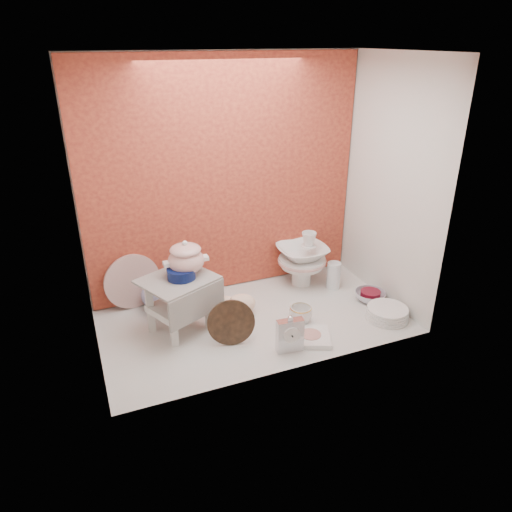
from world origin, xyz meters
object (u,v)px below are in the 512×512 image
Objects in this scene: soup_tureen at (186,257)px; crystal_bowl at (370,296)px; mantel_clock at (290,334)px; gold_rim_teacup at (301,315)px; floral_platter at (132,282)px; plush_pig at (240,304)px; blue_white_vase at (159,291)px; porcelain_tower at (302,259)px; dinner_plate_stack at (387,313)px; step_stool at (179,304)px.

soup_tureen is 1.24m from crystal_bowl.
mantel_clock is 0.28m from gold_rim_teacup.
floral_platter is 1.45× the size of plush_pig.
blue_white_vase is 0.98m from porcelain_tower.
gold_rim_teacup is at bearing -34.92° from blue_white_vase.
porcelain_tower reaches higher than floral_platter.
gold_rim_teacup is (0.17, 0.21, -0.04)m from mantel_clock.
mantel_clock is 0.80m from porcelain_tower.
blue_white_vase is 1.76× the size of gold_rim_teacup.
porcelain_tower is (-0.28, 0.60, 0.15)m from dinner_plate_stack.
plush_pig is at bearing -22.93° from step_stool.
floral_platter is 0.93× the size of porcelain_tower.
crystal_bowl is (0.55, 0.08, -0.04)m from gold_rim_teacup.
blue_white_vase is 0.98× the size of plush_pig.
blue_white_vase is 0.91m from mantel_clock.
gold_rim_teacup is at bearing 57.02° from mantel_clock.
porcelain_tower is (0.97, -0.05, 0.07)m from blue_white_vase.
plush_pig is (0.44, -0.27, -0.05)m from blue_white_vase.
dinner_plate_stack is at bearing -27.47° from floral_platter.
plush_pig reaches higher than dinner_plate_stack.
gold_rim_teacup is at bearing -43.44° from step_stool.
porcelain_tower is at bearing -2.81° from blue_white_vase.
porcelain_tower reaches higher than dinner_plate_stack.
step_stool is 1.58× the size of plush_pig.
soup_tureen is 0.48m from plush_pig.
blue_white_vase is 0.63× the size of porcelain_tower.
floral_platter reaches higher than gold_rim_teacup.
soup_tureen is 1.01× the size of plush_pig.
mantel_clock is at bearing -174.14° from dinner_plate_stack.
step_stool is 1.97× the size of crystal_bowl.
blue_white_vase reaches higher than plush_pig.
gold_rim_teacup is (0.88, -0.59, -0.11)m from floral_platter.
dinner_plate_stack is (0.81, -0.38, -0.04)m from plush_pig.
soup_tureen reaches higher than plush_pig.
crystal_bowl is at bearing -8.96° from soup_tureen.
crystal_bowl is at bearing -18.42° from blue_white_vase.
floral_platter is 2.60× the size of gold_rim_teacup.
plush_pig is at bearing 154.86° from dinner_plate_stack.
plush_pig is at bearing -4.82° from soup_tureen.
blue_white_vase is 0.52m from plush_pig.
soup_tureen is 1.26× the size of crystal_bowl.
mantel_clock reaches higher than gold_rim_teacup.
crystal_bowl is at bearing 8.59° from gold_rim_teacup.
gold_rim_teacup is (0.60, -0.27, -0.37)m from soup_tureen.
porcelain_tower is (0.24, 0.46, 0.12)m from gold_rim_teacup.
plush_pig is at bearing 140.64° from gold_rim_teacup.
dinner_plate_stack is (0.52, -0.14, -0.03)m from gold_rim_teacup.
porcelain_tower is at bearing 36.78° from plush_pig.
plush_pig is 0.86m from crystal_bowl.
porcelain_tower is at bearing -6.26° from floral_platter.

